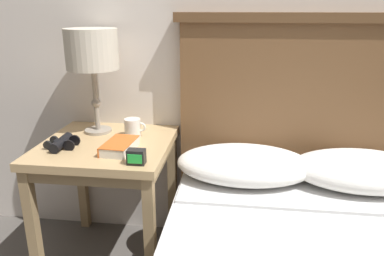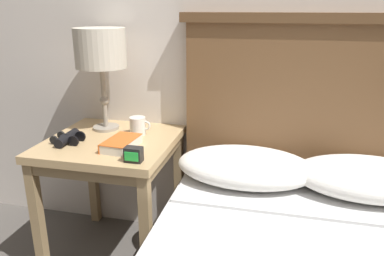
# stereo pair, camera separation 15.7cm
# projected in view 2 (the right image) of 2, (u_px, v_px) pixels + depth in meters

# --- Properties ---
(nightstand) EXTENTS (0.58, 0.58, 0.62)m
(nightstand) POSITION_uv_depth(u_px,v_px,m) (112.00, 155.00, 1.77)
(nightstand) COLOR tan
(nightstand) RESTS_ON ground_plane
(table_lamp) EXTENTS (0.24, 0.24, 0.49)m
(table_lamp) POSITION_uv_depth(u_px,v_px,m) (100.00, 51.00, 1.77)
(table_lamp) COLOR gray
(table_lamp) RESTS_ON nightstand
(book_on_nightstand) EXTENTS (0.13, 0.20, 0.04)m
(book_on_nightstand) POSITION_uv_depth(u_px,v_px,m) (121.00, 143.00, 1.62)
(book_on_nightstand) COLOR silver
(book_on_nightstand) RESTS_ON nightstand
(binoculars_pair) EXTENTS (0.14, 0.16, 0.05)m
(binoculars_pair) POSITION_uv_depth(u_px,v_px,m) (68.00, 138.00, 1.69)
(binoculars_pair) COLOR black
(binoculars_pair) RESTS_ON nightstand
(coffee_mug) EXTENTS (0.10, 0.08, 0.08)m
(coffee_mug) POSITION_uv_depth(u_px,v_px,m) (138.00, 126.00, 1.79)
(coffee_mug) COLOR silver
(coffee_mug) RESTS_ON nightstand
(alarm_clock) EXTENTS (0.07, 0.05, 0.06)m
(alarm_clock) POSITION_uv_depth(u_px,v_px,m) (133.00, 155.00, 1.48)
(alarm_clock) COLOR black
(alarm_clock) RESTS_ON nightstand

